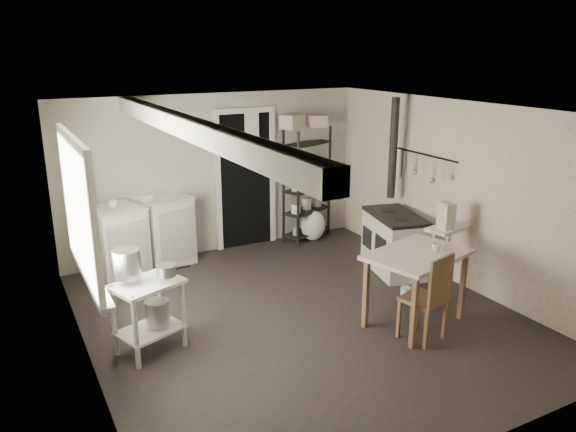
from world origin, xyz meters
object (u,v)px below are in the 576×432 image
prep_table (149,314)px  work_table (415,291)px  base_cabinets (141,239)px  chair (424,295)px  shelf_rack (307,180)px  stove (394,240)px  stockpot (127,264)px  flour_sack (313,225)px

prep_table → work_table: size_ratio=0.68×
base_cabinets → chair: chair is taller
chair → work_table: bearing=48.9°
shelf_rack → stove: shelf_rack is taller
base_cabinets → chair: 3.82m
stockpot → chair: (2.70, -1.12, -0.45)m
work_table → chair: chair is taller
stockpot → work_table: 3.02m
shelf_rack → stockpot: bearing=-168.1°
flour_sack → prep_table: bearing=-145.7°
base_cabinets → flour_sack: size_ratio=3.07×
shelf_rack → work_table: 3.10m
prep_table → base_cabinets: (0.46, 2.13, 0.06)m
base_cabinets → flour_sack: base_cabinets is taller
work_table → shelf_rack: bearing=82.7°
chair → flour_sack: (0.59, 3.20, -0.24)m
base_cabinets → flour_sack: 2.68m
shelf_rack → flour_sack: shelf_rack is taller
stockpot → shelf_rack: (3.24, 2.20, 0.01)m
stove → work_table: bearing=-106.5°
work_table → prep_table: bearing=164.1°
shelf_rack → work_table: size_ratio=1.62×
prep_table → base_cabinets: base_cabinets is taller
prep_table → flour_sack: (3.13, 2.13, -0.16)m
base_cabinets → flour_sack: (2.68, 0.00, -0.22)m
chair → base_cabinets: bearing=108.7°
work_table → flour_sack: size_ratio=2.26×
shelf_rack → chair: (-0.54, -3.32, -0.46)m
prep_table → flour_sack: 3.79m
stove → work_table: 1.51m
stockpot → base_cabinets: stockpot is taller
stockpot → shelf_rack: shelf_rack is taller
shelf_rack → work_table: bearing=-119.5°
stove → prep_table: bearing=-157.6°
chair → flour_sack: size_ratio=1.98×
shelf_rack → flour_sack: bearing=-90.8°
flour_sack → work_table: bearing=-98.6°
prep_table → work_table: work_table is taller
shelf_rack → chair: size_ratio=1.85×
stockpot → base_cabinets: size_ratio=0.19×
stockpot → flour_sack: (3.29, 2.07, -0.70)m
prep_table → base_cabinets: 2.18m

